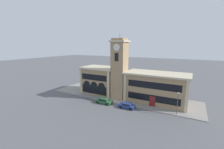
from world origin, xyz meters
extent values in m
plane|color=#56565B|center=(0.00, 0.00, 0.00)|extent=(300.00, 300.00, 0.00)
cube|color=gray|center=(0.00, 5.96, 0.07)|extent=(44.33, 11.91, 0.15)
cube|color=#9E7F5B|center=(0.00, 4.47, 8.09)|extent=(3.83, 3.83, 16.18)
cube|color=beige|center=(0.00, 4.47, 16.40)|extent=(4.53, 4.53, 0.45)
cube|color=#9E7F5B|center=(0.00, 4.47, 16.93)|extent=(3.52, 3.52, 0.60)
cylinder|color=#4C4C51|center=(0.00, 4.47, 17.83)|extent=(0.10, 0.10, 1.20)
cylinder|color=silver|center=(0.00, 2.51, 14.77)|extent=(1.81, 0.10, 1.81)
cylinder|color=black|center=(0.00, 2.44, 14.77)|extent=(0.14, 0.04, 0.14)
cylinder|color=silver|center=(-1.97, 4.47, 14.77)|extent=(0.10, 1.81, 1.81)
cylinder|color=black|center=(-2.04, 4.47, 14.77)|extent=(0.04, 0.14, 0.14)
cube|color=black|center=(0.00, 2.52, 12.17)|extent=(1.07, 0.10, 2.20)
cube|color=#9E7F5B|center=(-7.66, 6.24, 4.01)|extent=(10.88, 7.35, 8.01)
cube|color=beige|center=(-7.66, 6.24, 8.24)|extent=(11.58, 8.05, 0.45)
cube|color=beige|center=(-12.75, 2.50, 4.01)|extent=(0.70, 0.16, 8.01)
cube|color=beige|center=(-2.57, 2.50, 4.01)|extent=(0.70, 0.16, 8.01)
cube|color=black|center=(-7.66, 2.52, 5.77)|extent=(8.93, 0.10, 1.76)
cube|color=black|center=(-7.66, 2.52, 1.92)|extent=(8.71, 0.10, 2.56)
cylinder|color=black|center=(-10.38, 2.51, 3.20)|extent=(2.39, 0.06, 2.39)
cylinder|color=black|center=(-7.66, 2.51, 3.20)|extent=(2.39, 0.06, 2.39)
cylinder|color=black|center=(-4.94, 2.51, 3.20)|extent=(2.39, 0.06, 2.39)
cube|color=#9E7F5B|center=(10.19, 6.24, 3.84)|extent=(15.95, 7.35, 7.68)
cube|color=beige|center=(10.19, 6.24, 7.91)|extent=(16.65, 8.05, 0.45)
cube|color=beige|center=(2.57, 2.50, 3.84)|extent=(0.70, 0.16, 7.68)
cube|color=beige|center=(17.82, 2.50, 3.84)|extent=(0.70, 0.16, 7.68)
cube|color=black|center=(10.19, 2.52, 5.53)|extent=(13.08, 0.10, 1.69)
cube|color=maroon|center=(10.19, 2.51, 1.38)|extent=(1.50, 0.12, 2.77)
cube|color=black|center=(10.19, 2.52, 2.21)|extent=(13.08, 0.10, 1.72)
cube|color=#285633|center=(-1.79, -1.35, 0.52)|extent=(4.70, 1.92, 0.71)
cube|color=#285633|center=(-1.61, -1.35, 1.13)|extent=(2.26, 1.71, 0.52)
cube|color=black|center=(-1.61, -1.35, 1.13)|extent=(2.17, 1.75, 0.39)
cylinder|color=black|center=(-3.24, -2.19, 0.30)|extent=(0.60, 0.23, 0.60)
cylinder|color=black|center=(-3.25, -0.54, 0.30)|extent=(0.60, 0.23, 0.60)
cylinder|color=black|center=(-0.34, -2.16, 0.30)|extent=(0.60, 0.23, 0.60)
cylinder|color=black|center=(-0.35, -0.51, 0.30)|extent=(0.60, 0.23, 0.60)
cube|color=navy|center=(4.84, -1.35, 0.53)|extent=(4.06, 1.74, 0.69)
cube|color=navy|center=(5.00, -1.35, 1.11)|extent=(1.96, 1.55, 0.48)
cube|color=black|center=(5.00, -1.35, 1.11)|extent=(1.88, 1.58, 0.36)
cylinder|color=black|center=(3.59, -2.10, 0.34)|extent=(0.68, 0.23, 0.68)
cylinder|color=black|center=(3.58, -0.62, 0.34)|extent=(0.68, 0.23, 0.68)
cylinder|color=black|center=(6.10, -2.08, 0.34)|extent=(0.68, 0.23, 0.68)
cylinder|color=black|center=(6.08, -0.60, 0.34)|extent=(0.68, 0.23, 0.68)
cylinder|color=#4C4C51|center=(16.11, 0.75, 2.51)|extent=(0.12, 0.12, 4.72)
sphere|color=silver|center=(16.11, 0.75, 5.05)|extent=(0.36, 0.36, 0.36)
camera|label=1|loc=(18.26, -33.67, 15.36)|focal=24.00mm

